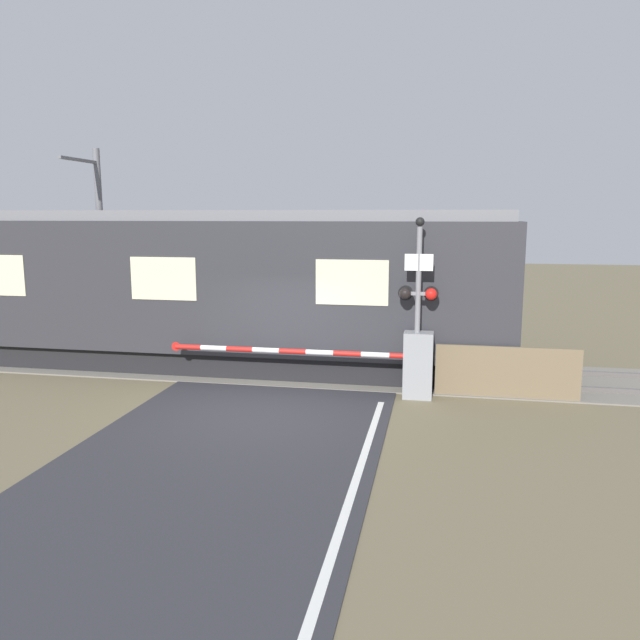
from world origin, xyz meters
name	(u,v)px	position (x,y,z in m)	size (l,w,h in m)	color
ground_plane	(261,412)	(0.00, 0.00, 0.00)	(80.00, 80.00, 0.00)	#6B6047
track_bed	(299,369)	(0.00, 3.33, 0.02)	(36.00, 3.20, 0.13)	slate
train	(188,288)	(-2.84, 3.33, 1.99)	(15.69, 2.77, 3.88)	black
crossing_barrier	(398,363)	(2.53, 1.54, 0.72)	(5.75, 0.44, 1.39)	gray
signal_post	(418,297)	(2.90, 1.53, 2.12)	(0.82, 0.26, 3.73)	gray
catenary_pole	(100,243)	(-6.45, 5.54, 2.97)	(0.20, 1.90, 5.65)	slate
roadside_fence	(507,373)	(4.75, 1.82, 0.55)	(2.92, 0.06, 1.10)	#726047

